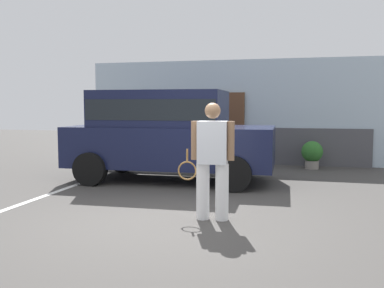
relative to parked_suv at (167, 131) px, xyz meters
The scene contains 6 objects.
ground_plane 3.62m from the parked_suv, 71.88° to the right, with size 40.00×40.00×0.00m, color #423F3D.
parking_stripe_0 2.73m from the parked_suv, 134.67° to the right, with size 0.12×4.40×0.01m, color silver.
house_frontage 3.67m from the parked_suv, 73.05° to the left, with size 9.08×0.40×3.06m.
parked_suv is the anchor object (origin of this frame).
tennis_player_man 3.48m from the parked_suv, 60.93° to the right, with size 0.91×0.30×1.76m.
potted_plant_by_porch 4.30m from the parked_suv, 39.68° to the left, with size 0.57×0.57×0.76m.
Camera 1 is at (1.91, -6.01, 1.73)m, focal length 40.09 mm.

